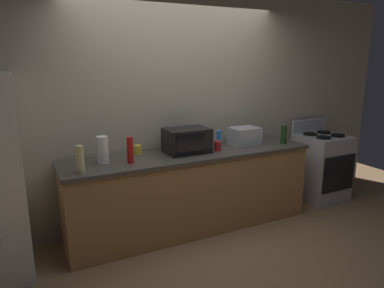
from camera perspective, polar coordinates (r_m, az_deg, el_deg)
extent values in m
plane|color=#93704C|center=(3.93, 2.74, -15.58)|extent=(8.00, 8.00, 0.00)
cube|color=#B2A893|center=(4.20, -2.55, 5.82)|extent=(6.40, 0.10, 2.70)
cube|color=#B27F4C|center=(4.07, 0.00, -7.83)|extent=(2.80, 0.60, 0.86)
cube|color=#47423D|center=(3.93, 0.00, -1.70)|extent=(2.84, 0.64, 0.04)
cube|color=#B7BABF|center=(5.23, 19.98, -3.55)|extent=(0.60, 0.60, 0.90)
cube|color=black|center=(5.04, 22.49, -4.41)|extent=(0.55, 0.02, 0.48)
cube|color=#B7BABF|center=(5.29, 18.26, 2.81)|extent=(0.60, 0.04, 0.18)
cylinder|color=black|center=(4.95, 20.38, 1.00)|extent=(0.18, 0.18, 0.02)
cylinder|color=black|center=(5.14, 22.36, 1.27)|extent=(0.18, 0.18, 0.02)
cylinder|color=black|center=(5.11, 18.42, 1.53)|extent=(0.18, 0.18, 0.02)
cylinder|color=black|center=(5.29, 20.41, 1.77)|extent=(0.18, 0.18, 0.02)
cube|color=black|center=(3.92, -0.83, 0.59)|extent=(0.48, 0.34, 0.27)
cube|color=black|center=(3.75, -0.21, 0.00)|extent=(0.34, 0.01, 0.21)
cube|color=#B7BABF|center=(4.32, 8.39, 1.26)|extent=(0.34, 0.26, 0.21)
cylinder|color=white|center=(3.62, -14.19, -0.91)|extent=(0.12, 0.12, 0.27)
cylinder|color=#1E3F19|center=(4.47, 14.52, 1.50)|extent=(0.07, 0.07, 0.23)
cylinder|color=#338CE5|center=(4.23, 4.35, 0.95)|extent=(0.06, 0.06, 0.19)
cylinder|color=red|center=(3.56, -9.91, -0.97)|extent=(0.06, 0.06, 0.26)
cylinder|color=beige|center=(3.36, -17.53, -2.36)|extent=(0.08, 0.08, 0.25)
cylinder|color=yellow|center=(3.90, -8.71, -0.91)|extent=(0.08, 0.08, 0.10)
cylinder|color=red|center=(4.01, 4.14, -0.31)|extent=(0.08, 0.08, 0.11)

